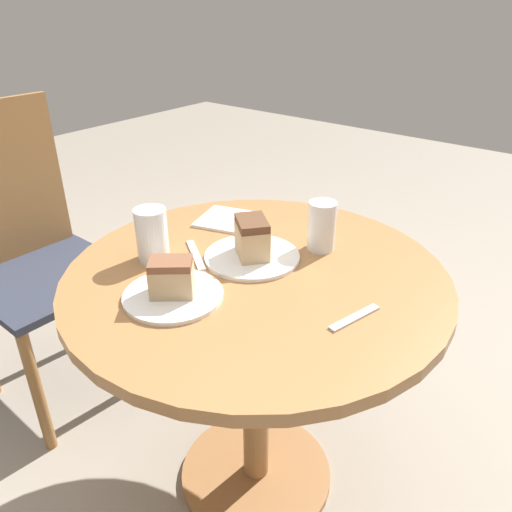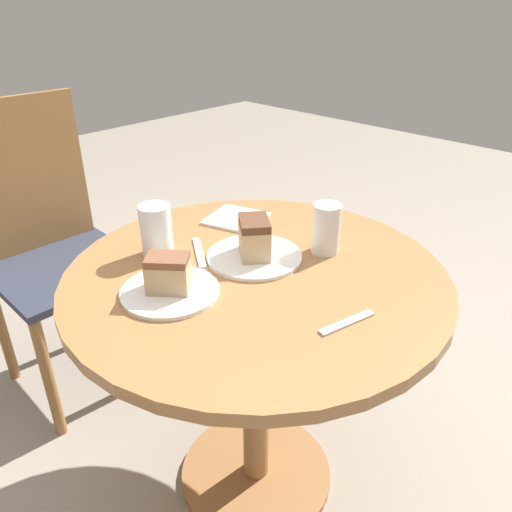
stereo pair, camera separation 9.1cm
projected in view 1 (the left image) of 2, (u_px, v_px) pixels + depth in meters
The scene contains 12 objects.
ground_plane at pixel (256, 475), 1.51m from camera, with size 8.00×8.00×0.00m, color gray.
table at pixel (256, 325), 1.24m from camera, with size 0.90×0.90×0.71m.
chair at pixel (33, 255), 1.64m from camera, with size 0.45×0.43×1.00m.
plate_near at pixel (252, 257), 1.22m from camera, with size 0.23×0.23×0.01m.
plate_far at pixel (173, 295), 1.07m from camera, with size 0.22×0.22×0.01m.
cake_slice_near at pixel (252, 238), 1.20m from camera, with size 0.12×0.12×0.09m.
cake_slice_far at pixel (172, 277), 1.05m from camera, with size 0.11×0.11×0.08m.
glass_lemonade at pixel (322, 228), 1.24m from camera, with size 0.07×0.07×0.13m.
glass_water at pixel (152, 237), 1.20m from camera, with size 0.08×0.08×0.13m.
napkin_stack at pixel (227, 219), 1.42m from camera, with size 0.19×0.19×0.01m.
fork at pixel (196, 255), 1.24m from camera, with size 0.10×0.14×0.00m.
spoon at pixel (354, 318), 1.00m from camera, with size 0.13×0.05×0.00m.
Camera 1 is at (-0.79, -0.63, 1.30)m, focal length 35.00 mm.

